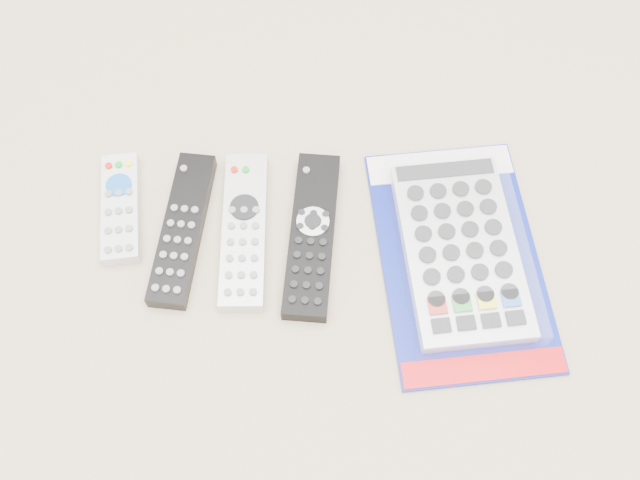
{
  "coord_description": "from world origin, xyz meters",
  "views": [
    {
      "loc": [
        0.03,
        -0.4,
        0.78
      ],
      "look_at": [
        0.03,
        -0.01,
        0.01
      ],
      "focal_mm": 40.0,
      "sensor_mm": 36.0,
      "label": 1
    }
  ],
  "objects_px": {
    "remote_small_grey": "(121,208)",
    "jumbo_remote_packaged": "(461,249)",
    "remote_large_black": "(312,235)",
    "remote_slim_black": "(182,229)",
    "remote_silver_dvd": "(244,230)"
  },
  "relations": [
    {
      "from": "remote_small_grey",
      "to": "jumbo_remote_packaged",
      "type": "bearing_deg",
      "value": -15.54
    },
    {
      "from": "remote_slim_black",
      "to": "jumbo_remote_packaged",
      "type": "distance_m",
      "value": 0.34
    },
    {
      "from": "remote_slim_black",
      "to": "jumbo_remote_packaged",
      "type": "bearing_deg",
      "value": 1.28
    },
    {
      "from": "remote_slim_black",
      "to": "remote_silver_dvd",
      "type": "bearing_deg",
      "value": 5.12
    },
    {
      "from": "remote_slim_black",
      "to": "remote_large_black",
      "type": "distance_m",
      "value": 0.16
    },
    {
      "from": "remote_small_grey",
      "to": "remote_large_black",
      "type": "relative_size",
      "value": 0.69
    },
    {
      "from": "remote_silver_dvd",
      "to": "remote_slim_black",
      "type": "bearing_deg",
      "value": 178.14
    },
    {
      "from": "remote_small_grey",
      "to": "remote_large_black",
      "type": "xyz_separation_m",
      "value": [
        0.24,
        -0.04,
        0.0
      ]
    },
    {
      "from": "remote_large_black",
      "to": "jumbo_remote_packaged",
      "type": "distance_m",
      "value": 0.18
    },
    {
      "from": "remote_small_grey",
      "to": "remote_slim_black",
      "type": "height_order",
      "value": "same"
    },
    {
      "from": "jumbo_remote_packaged",
      "to": "remote_small_grey",
      "type": "bearing_deg",
      "value": 165.63
    },
    {
      "from": "remote_slim_black",
      "to": "remote_large_black",
      "type": "relative_size",
      "value": 0.94
    },
    {
      "from": "remote_silver_dvd",
      "to": "jumbo_remote_packaged",
      "type": "relative_size",
      "value": 0.63
    },
    {
      "from": "jumbo_remote_packaged",
      "to": "remote_large_black",
      "type": "bearing_deg",
      "value": 166.75
    },
    {
      "from": "remote_slim_black",
      "to": "remote_large_black",
      "type": "bearing_deg",
      "value": 3.49
    }
  ]
}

